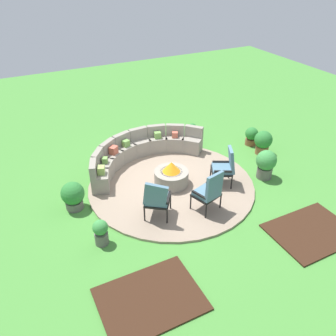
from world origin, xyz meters
TOP-DOWN VIEW (x-y plane):
  - ground_plane at (0.00, 0.00)m, footprint 24.00×24.00m
  - patio_circle at (0.00, 0.00)m, footprint 4.48×4.48m
  - mulch_bed_left at (-2.02, -3.09)m, footprint 1.87×1.41m
  - mulch_bed_right at (2.02, -3.09)m, footprint 1.87×1.41m
  - fire_pit at (0.00, 0.00)m, footprint 0.92×0.92m
  - curved_stone_bench at (-0.31, 1.47)m, footprint 3.82×1.83m
  - lounge_chair_front_left at (-0.93, -1.09)m, footprint 0.80×0.83m
  - lounge_chair_front_right at (0.30, -1.40)m, footprint 0.72×0.68m
  - lounge_chair_back_left at (1.29, -0.63)m, footprint 0.75×0.76m
  - potted_plant_0 at (3.35, 0.30)m, footprint 0.55×0.55m
  - potted_plant_1 at (-2.59, 0.21)m, footprint 0.57×0.57m
  - potted_plant_2 at (2.53, -0.81)m, footprint 0.57×0.57m
  - potted_plant_3 at (1.92, 2.21)m, footprint 0.31×0.31m
  - potted_plant_4 at (3.41, 0.93)m, footprint 0.41×0.41m
  - potted_plant_5 at (-2.36, -1.28)m, footprint 0.34×0.34m

SIDE VIEW (x-z plane):
  - ground_plane at x=0.00m, z-range 0.00..0.00m
  - mulch_bed_left at x=-2.02m, z-range 0.00..0.04m
  - mulch_bed_right at x=2.02m, z-range 0.00..0.04m
  - patio_circle at x=0.00m, z-range 0.00..0.06m
  - potted_plant_3 at x=1.92m, z-range 0.02..0.55m
  - potted_plant_4 at x=3.41m, z-range 0.02..0.62m
  - fire_pit at x=0.00m, z-range -0.02..0.66m
  - potted_plant_5 at x=-2.36m, z-range 0.02..0.64m
  - curved_stone_bench at x=-0.31m, z-range -0.02..0.79m
  - potted_plant_1 at x=-2.59m, z-range 0.02..0.76m
  - potted_plant_0 at x=3.35m, z-range 0.04..0.80m
  - potted_plant_2 at x=2.53m, z-range 0.05..0.89m
  - lounge_chair_front_left at x=-0.93m, z-range 0.07..1.16m
  - lounge_chair_back_left at x=1.29m, z-range 0.07..1.16m
  - lounge_chair_front_right at x=0.30m, z-range 0.07..1.18m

